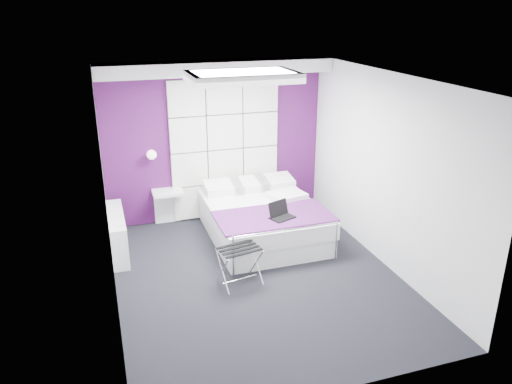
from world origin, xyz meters
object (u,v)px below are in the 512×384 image
Objects in this scene: radiator at (118,234)px; laptop at (281,213)px; luggage_rack at (240,266)px; wall_lamp at (151,154)px; bed at (262,219)px; nightstand at (167,192)px.

laptop reaches higher than radiator.
luggage_rack is at bearing -43.68° from radiator.
wall_lamp is at bearing 99.96° from luggage_rack.
luggage_rack is at bearing -69.61° from wall_lamp.
wall_lamp is 1.35m from radiator.
bed is 6.04× the size of laptop.
wall_lamp is 0.45× the size of laptop.
wall_lamp reaches higher than radiator.
nightstand is (-1.31, 0.88, 0.28)m from bed.
bed is at bearing 76.15° from laptop.
radiator is at bearing -139.56° from nightstand.
bed is at bearing -4.23° from radiator.
laptop is (2.23, -0.74, 0.32)m from radiator.
nightstand reaches higher than radiator.
nightstand is at bearing 95.25° from luggage_rack.
nightstand is 2.19m from luggage_rack.
laptop reaches higher than bed.
luggage_rack is 1.54× the size of laptop.
nightstand is 1.43× the size of laptop.
radiator is 2.37m from laptop.
laptop reaches higher than nightstand.
wall_lamp is 0.67m from nightstand.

